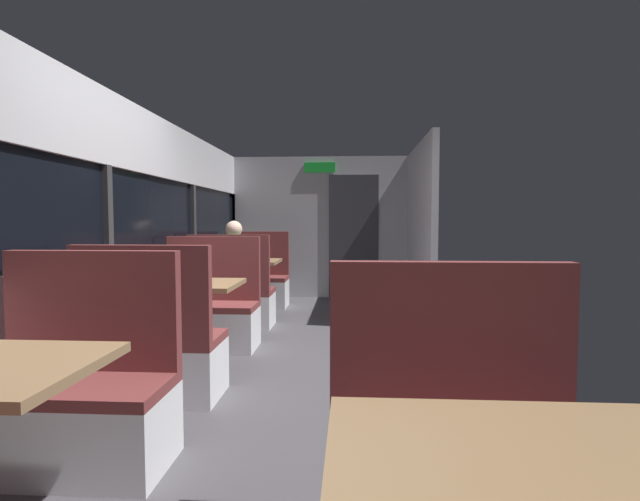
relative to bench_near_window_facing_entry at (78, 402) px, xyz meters
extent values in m
cube|color=#423F44|center=(0.89, 1.39, -0.34)|extent=(3.30, 9.20, 0.02)
cube|color=#B2B2B7|center=(-0.56, 1.39, 0.15)|extent=(0.08, 8.40, 0.95)
cube|color=#B2B2B7|center=(-0.56, 1.39, 1.67)|extent=(0.08, 8.40, 0.60)
cube|color=black|center=(-0.57, 1.39, 1.00)|extent=(0.03, 8.40, 0.75)
cube|color=#2D2D30|center=(-0.54, 1.39, 1.00)|extent=(0.06, 0.08, 0.75)
cube|color=#2D2D30|center=(-0.54, 3.49, 1.00)|extent=(0.06, 0.08, 0.75)
cube|color=#2D2D30|center=(-0.54, 5.59, 1.00)|extent=(0.06, 0.08, 0.75)
cube|color=#B2B2B7|center=(0.89, 5.59, 0.82)|extent=(2.90, 0.08, 2.30)
cube|color=#333338|center=(1.44, 5.54, 0.67)|extent=(0.80, 0.04, 2.00)
cube|color=green|center=(0.89, 5.53, 1.79)|extent=(0.50, 0.03, 0.16)
cube|color=#B2B2B7|center=(2.34, 4.39, 0.82)|extent=(0.08, 2.40, 2.30)
cube|color=silver|center=(0.00, -0.04, -0.13)|extent=(0.95, 0.50, 0.39)
cube|color=brown|center=(0.00, -0.04, 0.09)|extent=(0.95, 0.50, 0.06)
cube|color=brown|center=(0.00, 0.17, 0.45)|extent=(0.95, 0.08, 0.65)
cylinder|color=#9E9EA3|center=(0.00, 1.63, 0.02)|extent=(0.10, 0.10, 0.70)
cube|color=olive|center=(0.00, 1.63, 0.39)|extent=(0.90, 0.70, 0.04)
cube|color=silver|center=(0.00, 0.97, -0.13)|extent=(0.95, 0.50, 0.39)
cube|color=brown|center=(0.00, 0.97, 0.09)|extent=(0.95, 0.50, 0.06)
cube|color=brown|center=(0.00, 0.76, 0.45)|extent=(0.95, 0.08, 0.65)
cube|color=silver|center=(0.00, 2.29, -0.13)|extent=(0.95, 0.50, 0.39)
cube|color=brown|center=(0.00, 2.29, 0.09)|extent=(0.95, 0.50, 0.06)
cube|color=brown|center=(0.00, 2.50, 0.45)|extent=(0.95, 0.08, 0.65)
cylinder|color=#9E9EA3|center=(0.00, 3.97, 0.02)|extent=(0.10, 0.10, 0.70)
cube|color=olive|center=(0.00, 3.97, 0.39)|extent=(0.90, 0.70, 0.04)
cube|color=silver|center=(0.00, 3.31, -0.13)|extent=(0.95, 0.50, 0.39)
cube|color=brown|center=(0.00, 3.31, 0.09)|extent=(0.95, 0.50, 0.06)
cube|color=brown|center=(0.00, 3.10, 0.45)|extent=(0.95, 0.08, 0.65)
cube|color=silver|center=(0.00, 4.63, -0.13)|extent=(0.95, 0.50, 0.39)
cube|color=brown|center=(0.00, 4.63, 0.09)|extent=(0.95, 0.50, 0.06)
cube|color=brown|center=(0.00, 4.84, 0.45)|extent=(0.95, 0.08, 0.65)
cube|color=olive|center=(1.79, -1.30, 0.39)|extent=(0.90, 0.70, 0.04)
cube|color=brown|center=(1.79, -0.64, 0.09)|extent=(0.95, 0.50, 0.06)
cube|color=brown|center=(1.79, -0.43, 0.45)|extent=(0.95, 0.08, 0.65)
cube|color=#26262D|center=(0.00, 3.31, -0.10)|extent=(0.30, 0.36, 0.45)
cube|color=#59724C|center=(0.00, 3.36, 0.42)|extent=(0.34, 0.22, 0.60)
sphere|color=beige|center=(0.00, 3.38, 0.83)|extent=(0.20, 0.20, 0.20)
cylinder|color=#59724C|center=(-0.20, 3.54, 0.44)|extent=(0.07, 0.28, 0.07)
cylinder|color=#59724C|center=(0.20, 3.54, 0.44)|extent=(0.07, 0.28, 0.07)
cylinder|color=white|center=(-0.19, 3.83, 0.46)|extent=(0.07, 0.07, 0.09)
cylinder|color=white|center=(0.00, 1.48, 0.46)|extent=(0.07, 0.07, 0.09)
camera|label=1|loc=(1.39, -2.35, 0.93)|focal=27.24mm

